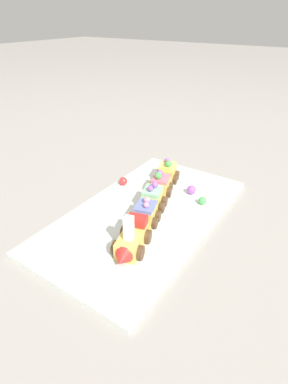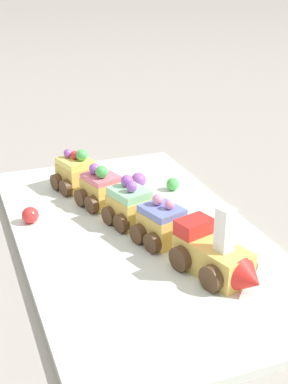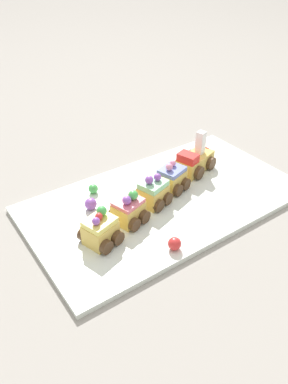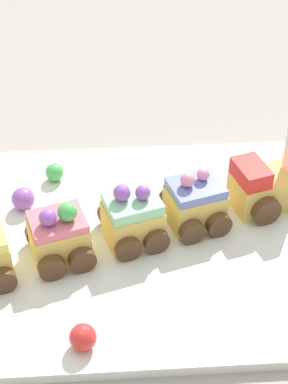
{
  "view_description": "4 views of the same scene",
  "coord_description": "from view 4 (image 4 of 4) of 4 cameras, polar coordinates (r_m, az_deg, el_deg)",
  "views": [
    {
      "loc": [
        0.56,
        0.37,
        0.48
      ],
      "look_at": [
        -0.03,
        -0.03,
        0.05
      ],
      "focal_mm": 28.0,
      "sensor_mm": 36.0,
      "label": 1
    },
    {
      "loc": [
        0.66,
        -0.24,
        0.39
      ],
      "look_at": [
        -0.01,
        0.01,
        0.07
      ],
      "focal_mm": 50.0,
      "sensor_mm": 36.0,
      "label": 2
    },
    {
      "loc": [
        -0.44,
        -0.54,
        0.51
      ],
      "look_at": [
        -0.05,
        0.02,
        0.04
      ],
      "focal_mm": 35.0,
      "sensor_mm": 36.0,
      "label": 3
    },
    {
      "loc": [
        -0.06,
        -0.52,
        0.5
      ],
      "look_at": [
        -0.02,
        -0.01,
        0.08
      ],
      "focal_mm": 60.0,
      "sensor_mm": 36.0,
      "label": 4
    }
  ],
  "objects": [
    {
      "name": "gumball_purple",
      "position": [
        0.75,
        -10.7,
        -0.59
      ],
      "size": [
        0.03,
        0.03,
        0.03
      ],
      "primitive_type": "sphere",
      "color": "#9956C6",
      "rests_on": "display_board"
    },
    {
      "name": "ground_plane",
      "position": [
        0.72,
        1.8,
        -4.68
      ],
      "size": [
        10.0,
        10.0,
        0.0
      ],
      "primitive_type": "plane",
      "color": "gray"
    },
    {
      "name": "gumball_red",
      "position": [
        0.61,
        -5.45,
        -12.73
      ],
      "size": [
        0.03,
        0.03,
        0.03
      ],
      "primitive_type": "sphere",
      "color": "red",
      "rests_on": "display_board"
    },
    {
      "name": "cake_car_strawberry",
      "position": [
        0.68,
        -7.54,
        -3.98
      ],
      "size": [
        0.08,
        0.09,
        0.07
      ],
      "rotation": [
        0.0,
        0.0,
        0.29
      ],
      "color": "#E0BC56",
      "rests_on": "display_board"
    },
    {
      "name": "cake_car_mint",
      "position": [
        0.7,
        -1.03,
        -2.32
      ],
      "size": [
        0.08,
        0.09,
        0.07
      ],
      "rotation": [
        0.0,
        0.0,
        0.29
      ],
      "color": "#E0BC56",
      "rests_on": "display_board"
    },
    {
      "name": "display_board",
      "position": [
        0.72,
        1.81,
        -4.33
      ],
      "size": [
        0.62,
        0.35,
        0.01
      ],
      "primitive_type": "cube",
      "color": "silver",
      "rests_on": "ground_plane"
    },
    {
      "name": "gumball_green",
      "position": [
        0.79,
        -7.96,
        1.75
      ],
      "size": [
        0.02,
        0.02,
        0.02
      ],
      "primitive_type": "sphere",
      "color": "#4CBC56",
      "rests_on": "display_board"
    },
    {
      "name": "cake_train_locomotive",
      "position": [
        0.76,
        12.25,
        0.87
      ],
      "size": [
        0.14,
        0.09,
        0.1
      ],
      "rotation": [
        0.0,
        0.0,
        0.29
      ],
      "color": "#E0BC56",
      "rests_on": "display_board"
    },
    {
      "name": "cake_car_blueberry",
      "position": [
        0.72,
        4.54,
        -1.05
      ],
      "size": [
        0.08,
        0.09,
        0.07
      ],
      "rotation": [
        0.0,
        0.0,
        0.29
      ],
      "color": "#E0BC56",
      "rests_on": "display_board"
    }
  ]
}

